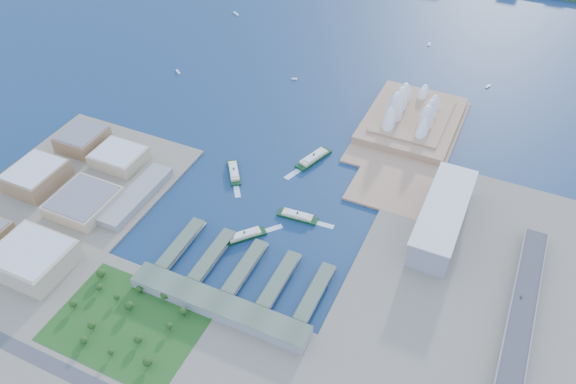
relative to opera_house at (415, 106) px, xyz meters
The scene contains 22 objects.
ground 300.75m from the opera_house, 110.56° to the right, with size 3000.00×3000.00×0.00m, color #0F2447.
west_land 524.58m from the opera_house, 132.68° to the right, with size 220.00×390.00×3.00m, color gray.
south_land 502.05m from the opera_house, 102.09° to the right, with size 720.00×180.00×3.00m, color gray.
east_land 357.85m from the opera_house, 67.75° to the right, with size 240.00×500.00×3.00m, color gray.
peninsula 36.56m from the opera_house, 82.87° to the right, with size 135.00×220.00×3.00m, color #A87F5C.
opera_house is the anchor object (origin of this frame).
toaster_building 219.62m from the opera_house, 65.77° to the right, with size 45.00×155.00×35.00m, color gray.
expressway 392.63m from the opera_house, 60.16° to the right, with size 26.00×340.00×11.85m, color gray, non-canonical shape.
west_buildings 498.76m from the opera_house, 135.41° to the right, with size 200.00×280.00×27.00m, color #936E49, non-canonical shape.
ferry_wharves 367.50m from the opera_house, 104.38° to the right, with size 184.00×90.00×9.30m, color #495843, non-canonical shape.
terminal_building 425.27m from the opera_house, 102.24° to the right, with size 200.00×28.00×12.00m, color gray.
park 498.56m from the opera_house, 109.34° to the right, with size 150.00×110.00×16.00m, color #194714, non-canonical shape.
ferry_a 282.83m from the opera_house, 130.93° to the right, with size 13.20×51.85×9.80m, color #0D3617, non-canonical shape.
ferry_b 174.31m from the opera_house, 125.11° to the right, with size 15.16×59.57×11.26m, color #0D3617, non-canonical shape.
ferry_c 332.45m from the opera_house, 110.50° to the right, with size 13.22×51.93×9.82m, color #0D3617, non-canonical shape.
ferry_d 265.46m from the opera_house, 106.04° to the right, with size 12.85×50.50×9.55m, color #0D3617, non-canonical shape.
boat_a 402.07m from the opera_house, behind, with size 3.58×14.31×2.76m, color white, non-canonical shape.
boat_b 218.59m from the opera_house, 168.21° to the left, with size 3.24×9.27×2.50m, color white, non-canonical shape.
boat_c 179.71m from the opera_house, 61.43° to the left, with size 3.24×11.12×2.50m, color white, non-canonical shape.
boat_d 479.82m from the opera_house, 151.90° to the left, with size 3.74×17.10×2.89m, color white, non-canonical shape.
boat_e 264.20m from the opera_house, 98.53° to the left, with size 3.54×11.13×2.73m, color white, non-canonical shape.
car_c 337.93m from the opera_house, 55.54° to the right, with size 1.71×4.20×1.22m, color slate.
Camera 1 is at (228.34, -424.92, 482.20)m, focal length 35.00 mm.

